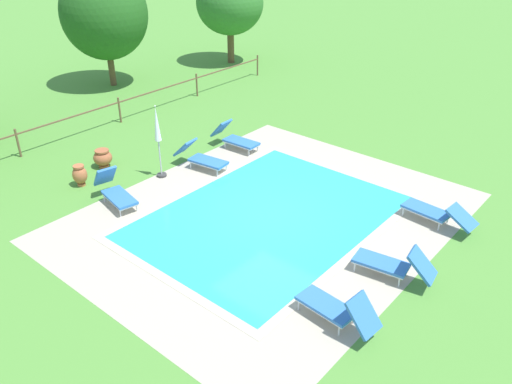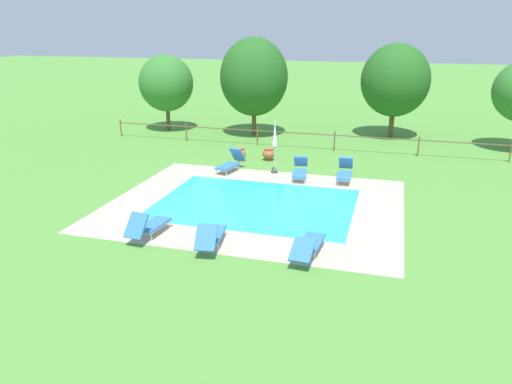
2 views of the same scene
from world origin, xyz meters
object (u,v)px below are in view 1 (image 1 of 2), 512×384
object	(u,v)px
sun_lounger_north_near_steps	(337,309)
patio_umbrella_closed_row_west	(158,132)
terracotta_urn_near_fence	(103,158)
tree_west_mid	(104,13)
sun_lounger_south_mid	(115,191)
sun_lounger_north_far	(436,213)
sun_lounger_north_mid	(393,264)
tree_centre	(230,3)
terracotta_urn_by_tree	(80,175)
sun_lounger_south_far	(235,138)
sun_lounger_south_near_corner	(201,157)

from	to	relation	value
sun_lounger_north_near_steps	patio_umbrella_closed_row_west	world-z (taller)	patio_umbrella_closed_row_west
terracotta_urn_near_fence	sun_lounger_north_near_steps	bearing A→B (deg)	-97.37
terracotta_urn_near_fence	tree_west_mid	xyz separation A→B (m)	(5.75, 7.27, 3.04)
sun_lounger_south_mid	patio_umbrella_closed_row_west	xyz separation A→B (m)	(2.02, 0.31, 1.16)
sun_lounger_south_mid	sun_lounger_north_far	bearing A→B (deg)	-56.85
sun_lounger_north_mid	sun_lounger_south_mid	distance (m)	8.21
tree_centre	sun_lounger_north_far	bearing A→B (deg)	-118.89
tree_west_mid	terracotta_urn_near_fence	bearing A→B (deg)	-128.34
terracotta_urn_near_fence	tree_centre	world-z (taller)	tree_centre
patio_umbrella_closed_row_west	terracotta_urn_by_tree	world-z (taller)	patio_umbrella_closed_row_west
sun_lounger_north_mid	sun_lounger_south_far	size ratio (longest dim) A/B	1.04
terracotta_urn_by_tree	tree_west_mid	xyz separation A→B (m)	(7.01, 7.85, 3.00)
sun_lounger_south_mid	terracotta_urn_near_fence	size ratio (longest dim) A/B	3.08
sun_lounger_south_near_corner	sun_lounger_south_mid	world-z (taller)	sun_lounger_south_mid
sun_lounger_south_mid	patio_umbrella_closed_row_west	bearing A→B (deg)	8.59
tree_west_mid	sun_lounger_south_far	bearing A→B (deg)	-100.07
sun_lounger_south_near_corner	sun_lounger_north_near_steps	bearing A→B (deg)	-114.38
terracotta_urn_near_fence	sun_lounger_south_far	bearing A→B (deg)	-30.40
sun_lounger_north_near_steps	terracotta_urn_near_fence	distance (m)	10.20
sun_lounger_north_mid	terracotta_urn_near_fence	distance (m)	10.31
sun_lounger_north_mid	sun_lounger_south_near_corner	xyz separation A→B (m)	(1.22, 7.68, -0.00)
terracotta_urn_by_tree	patio_umbrella_closed_row_west	bearing A→B (deg)	-35.26
sun_lounger_south_mid	terracotta_urn_near_fence	xyz separation A→B (m)	(1.21, 2.34, -0.06)
sun_lounger_north_near_steps	terracotta_urn_near_fence	bearing A→B (deg)	82.63
sun_lounger_south_mid	sun_lounger_north_near_steps	bearing A→B (deg)	-90.69
sun_lounger_north_mid	tree_centre	world-z (taller)	tree_centre
patio_umbrella_closed_row_west	terracotta_urn_near_fence	distance (m)	2.50
sun_lounger_south_near_corner	terracotta_urn_by_tree	bearing A→B (deg)	148.99
sun_lounger_south_far	sun_lounger_north_far	bearing A→B (deg)	-91.51
sun_lounger_north_near_steps	sun_lounger_south_far	distance (m)	9.41
patio_umbrella_closed_row_west	sun_lounger_north_mid	bearing A→B (deg)	-89.51
sun_lounger_north_near_steps	terracotta_urn_by_tree	bearing A→B (deg)	89.71
sun_lounger_south_mid	terracotta_urn_by_tree	size ratio (longest dim) A/B	2.75
sun_lounger_north_near_steps	tree_centre	distance (m)	21.15
sun_lounger_south_far	terracotta_urn_near_fence	size ratio (longest dim) A/B	3.07
sun_lounger_south_near_corner	sun_lounger_south_mid	xyz separation A→B (m)	(-3.31, 0.25, 0.01)
patio_umbrella_closed_row_west	terracotta_urn_by_tree	xyz separation A→B (m)	(-2.07, 1.46, -1.17)
patio_umbrella_closed_row_west	terracotta_urn_by_tree	size ratio (longest dim) A/B	3.48
sun_lounger_north_far	sun_lounger_south_far	size ratio (longest dim) A/B	1.09
sun_lounger_south_far	tree_centre	bearing A→B (deg)	43.42
sun_lounger_south_far	tree_west_mid	size ratio (longest dim) A/B	0.35
terracotta_urn_near_fence	tree_centre	xyz separation A→B (m)	(12.51, 5.65, 2.83)
patio_umbrella_closed_row_west	tree_centre	world-z (taller)	tree_centre
sun_lounger_north_near_steps	patio_umbrella_closed_row_west	distance (m)	8.43
sun_lounger_north_far	sun_lounger_south_mid	size ratio (longest dim) A/B	1.09
sun_lounger_north_far	terracotta_urn_near_fence	distance (m)	10.78
sun_lounger_north_mid	tree_centre	size ratio (longest dim) A/B	0.41
sun_lounger_north_near_steps	sun_lounger_north_mid	xyz separation A→B (m)	(2.19, -0.16, -0.01)
sun_lounger_north_far	sun_lounger_south_near_corner	distance (m)	7.68
tree_centre	sun_lounger_south_far	bearing A→B (deg)	-136.58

